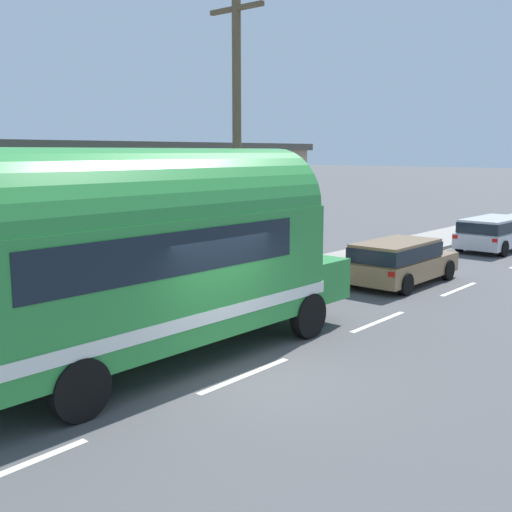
# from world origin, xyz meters

# --- Properties ---
(ground_plane) EXTENTS (300.00, 300.00, 0.00)m
(ground_plane) POSITION_xyz_m (0.00, 0.00, 0.00)
(ground_plane) COLOR #4C4C4F
(lane_markings) EXTENTS (3.63, 80.00, 0.01)m
(lane_markings) POSITION_xyz_m (-2.47, 12.34, 0.00)
(lane_markings) COLOR silver
(lane_markings) RESTS_ON ground
(sidewalk_slab) EXTENTS (2.74, 90.00, 0.15)m
(sidewalk_slab) POSITION_xyz_m (-4.87, 10.00, 0.07)
(sidewalk_slab) COLOR gray
(sidewalk_slab) RESTS_ON ground
(utility_pole) EXTENTS (1.80, 0.24, 8.50)m
(utility_pole) POSITION_xyz_m (-4.14, 4.37, 4.42)
(utility_pole) COLOR brown
(utility_pole) RESTS_ON ground
(painted_bus) EXTENTS (2.70, 10.31, 4.12)m
(painted_bus) POSITION_xyz_m (-1.77, -1.08, 2.31)
(painted_bus) COLOR #2D8C3D
(painted_bus) RESTS_ON ground
(car_lead) EXTENTS (1.90, 4.27, 1.37)m
(car_lead) POSITION_xyz_m (-1.70, 9.05, 0.79)
(car_lead) COLOR olive
(car_lead) RESTS_ON ground
(car_second) EXTENTS (2.07, 4.75, 1.37)m
(car_second) POSITION_xyz_m (-1.93, 17.81, 0.80)
(car_second) COLOR silver
(car_second) RESTS_ON ground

